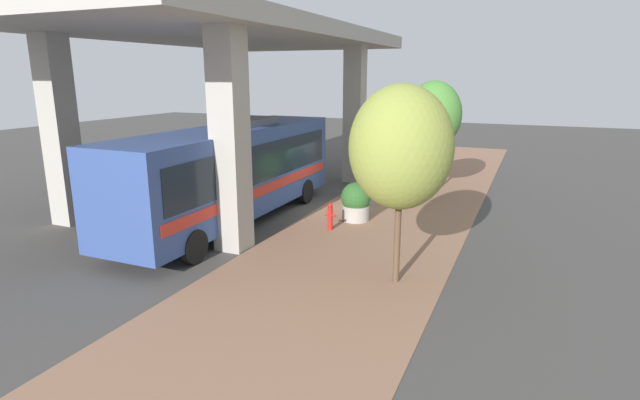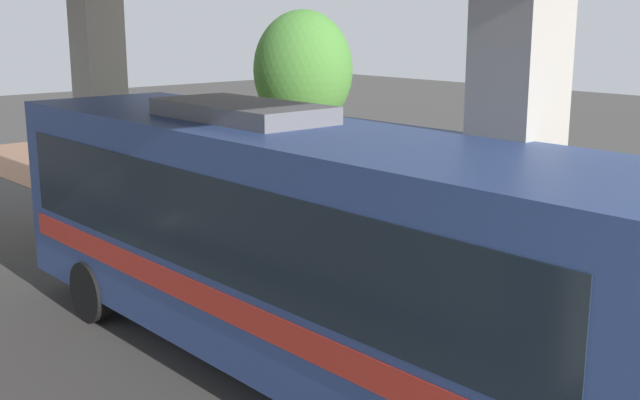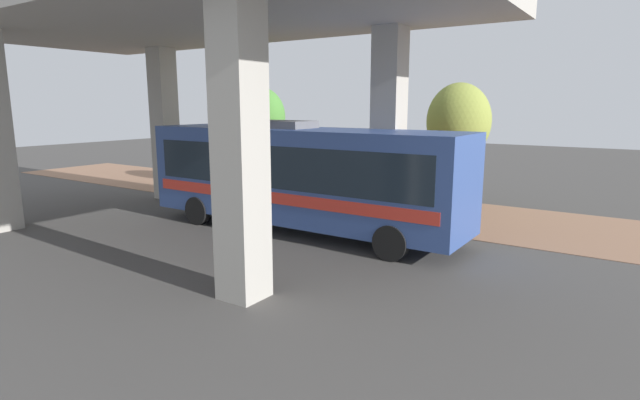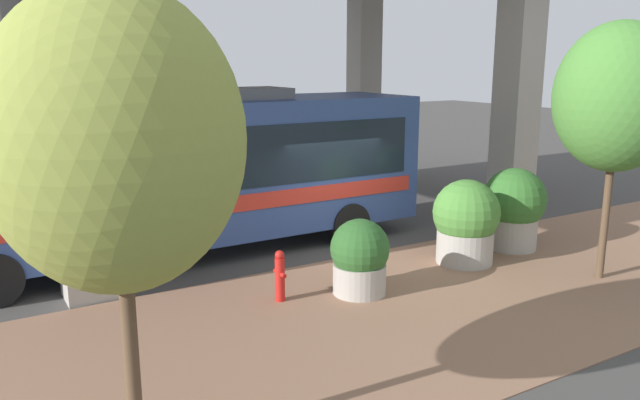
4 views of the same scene
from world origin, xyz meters
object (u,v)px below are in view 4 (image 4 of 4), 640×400
at_px(planter_back, 514,207).
at_px(street_tree_far, 116,141).
at_px(fire_hydrant, 280,276).
at_px(planter_middle, 360,258).
at_px(bus, 181,167).
at_px(street_tree_near, 618,98).
at_px(planter_front, 466,222).

distance_m(planter_back, street_tree_far, 10.43).
bearing_deg(fire_hydrant, planter_middle, -106.43).
relative_size(bus, planter_middle, 7.74).
relative_size(fire_hydrant, street_tree_near, 0.19).
height_order(planter_middle, street_tree_near, street_tree_near).
bearing_deg(planter_back, street_tree_far, 109.51).
bearing_deg(street_tree_near, planter_middle, 68.99).
bearing_deg(bus, fire_hydrant, -171.64).
bearing_deg(fire_hydrant, planter_front, -91.23).
xyz_separation_m(fire_hydrant, planter_front, (-0.09, -4.40, 0.43)).
relative_size(fire_hydrant, street_tree_far, 0.19).
bearing_deg(planter_front, bus, 53.06).
xyz_separation_m(planter_front, street_tree_near, (-2.11, -1.66, 2.67)).
height_order(planter_back, street_tree_near, street_tree_near).
bearing_deg(street_tree_near, planter_back, -0.78).
bearing_deg(planter_front, planter_middle, 96.39).
height_order(planter_middle, planter_back, planter_back).
bearing_deg(planter_front, street_tree_near, -141.73).
distance_m(bus, planter_front, 6.27).
distance_m(bus, fire_hydrant, 3.95).
distance_m(planter_front, street_tree_far, 8.85).
bearing_deg(street_tree_far, planter_middle, -59.94).
height_order(planter_front, planter_back, planter_back).
distance_m(street_tree_near, street_tree_far, 9.57).
height_order(bus, planter_back, bus).
xyz_separation_m(planter_front, planter_middle, (-0.33, 2.96, -0.21)).
relative_size(planter_back, street_tree_far, 0.37).
bearing_deg(fire_hydrant, street_tree_near, -109.94).
xyz_separation_m(fire_hydrant, street_tree_far, (-3.25, 3.44, 3.03)).
distance_m(planter_middle, planter_back, 4.69).
bearing_deg(planter_front, fire_hydrant, 88.77).
bearing_deg(street_tree_near, bus, 48.60).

